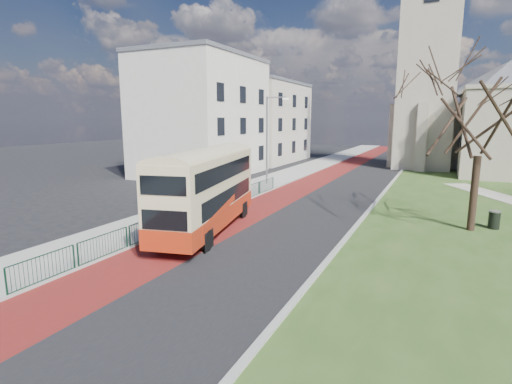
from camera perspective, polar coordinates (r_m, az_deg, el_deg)
The scene contains 14 objects.
ground at distance 19.94m, azimuth -7.24°, elevation -7.46°, with size 160.00×160.00×0.00m, color black.
road_carriageway at distance 37.56m, azimuth 11.19°, elevation 0.84°, with size 9.00×120.00×0.01m, color black.
bus_lane at distance 38.27m, azimuth 7.27°, elevation 1.13°, with size 3.40×120.00×0.01m, color #591414.
pavement_west at distance 39.56m, azimuth 2.02°, elevation 1.59°, with size 4.00×120.00×0.12m, color gray.
kerb_west at distance 38.84m, azimuth 4.74°, elevation 1.40°, with size 0.25×120.00×0.13m, color #999993.
kerb_east at distance 38.72m, azimuth 18.53°, elevation 0.87°, with size 0.25×80.00×0.13m, color #999993.
pedestrian_railing at distance 24.59m, azimuth -8.16°, elevation -2.73°, with size 0.07×24.00×1.12m.
gothic_church at distance 54.55m, azimuth 28.45°, elevation 16.57°, with size 16.38×18.00×40.00m.
street_block_near at distance 45.08m, azimuth -7.69°, elevation 10.80°, with size 10.30×14.30×13.00m.
street_block_far at distance 59.20m, azimuth 0.80°, elevation 10.03°, with size 10.30×16.30×11.50m.
streetlamp at distance 37.04m, azimuth 1.79°, elevation 8.04°, with size 2.13×0.18×8.00m.
bus at distance 21.71m, azimuth -7.04°, elevation 0.77°, with size 4.53×10.70×4.36m.
winter_tree_near at distance 24.41m, azimuth 29.77°, elevation 12.07°, with size 9.52×9.52×10.58m.
litter_bin at distance 25.97m, azimuth 30.88°, elevation -3.41°, with size 0.66×0.66×1.02m.
Camera 1 is at (10.19, -16.03, 6.06)m, focal length 28.00 mm.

